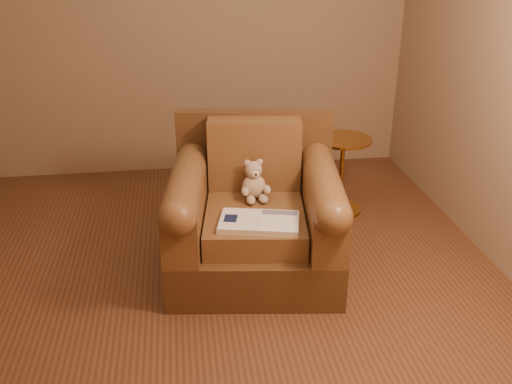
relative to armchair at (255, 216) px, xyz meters
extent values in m
plane|color=brown|center=(-0.36, -0.14, -0.38)|extent=(4.00, 4.00, 0.00)
cube|color=#93775B|center=(-0.36, 1.86, 0.97)|extent=(4.00, 0.02, 2.70)
cube|color=#93775B|center=(-0.36, -2.14, 0.97)|extent=(4.00, 0.02, 2.70)
cube|color=#53341B|center=(-0.01, -0.05, -0.23)|extent=(1.21, 1.16, 0.30)
cube|color=#53341B|center=(0.05, 0.41, 0.26)|extent=(1.09, 0.25, 0.67)
cube|color=brown|center=(-0.01, -0.10, 0.01)|extent=(0.72, 0.83, 0.16)
cube|color=brown|center=(0.04, 0.27, 0.33)|extent=(0.65, 0.25, 0.49)
cube|color=brown|center=(-0.44, -0.04, 0.10)|extent=(0.34, 0.94, 0.35)
cube|color=brown|center=(0.42, -0.16, 0.10)|extent=(0.34, 0.94, 0.35)
cylinder|color=brown|center=(-0.44, -0.04, 0.27)|extent=(0.34, 0.94, 0.22)
cylinder|color=brown|center=(0.42, -0.16, 0.27)|extent=(0.34, 0.94, 0.22)
ellipsoid|color=tan|center=(0.01, 0.10, 0.17)|extent=(0.16, 0.14, 0.17)
sphere|color=tan|center=(0.01, 0.11, 0.28)|extent=(0.12, 0.12, 0.12)
ellipsoid|color=tan|center=(-0.03, 0.12, 0.33)|extent=(0.05, 0.03, 0.05)
ellipsoid|color=tan|center=(0.05, 0.12, 0.33)|extent=(0.05, 0.03, 0.05)
ellipsoid|color=beige|center=(0.01, 0.06, 0.27)|extent=(0.05, 0.04, 0.05)
sphere|color=black|center=(0.01, 0.04, 0.28)|extent=(0.02, 0.02, 0.02)
ellipsoid|color=tan|center=(-0.06, 0.03, 0.17)|extent=(0.05, 0.10, 0.05)
ellipsoid|color=tan|center=(0.09, 0.04, 0.17)|extent=(0.05, 0.10, 0.05)
ellipsoid|color=tan|center=(-0.03, 0.00, 0.12)|extent=(0.06, 0.10, 0.05)
ellipsoid|color=tan|center=(0.06, 0.01, 0.12)|extent=(0.06, 0.10, 0.05)
cube|color=beige|center=(-0.02, -0.30, 0.11)|extent=(0.53, 0.39, 0.03)
cube|color=white|center=(-0.13, -0.27, 0.12)|extent=(0.29, 0.33, 0.00)
cube|color=white|center=(0.10, -0.33, 0.12)|extent=(0.29, 0.33, 0.00)
cube|color=beige|center=(-0.02, -0.30, 0.13)|extent=(0.07, 0.28, 0.00)
cube|color=#0F1638|center=(-0.18, -0.26, 0.13)|extent=(0.10, 0.12, 0.00)
cube|color=slate|center=(0.13, -0.23, 0.13)|extent=(0.22, 0.11, 0.00)
cylinder|color=#B88132|center=(0.80, 0.74, -0.36)|extent=(0.36, 0.36, 0.03)
cylinder|color=#B88132|center=(0.80, 0.74, -0.06)|extent=(0.04, 0.04, 0.58)
cylinder|color=#B88132|center=(0.80, 0.74, 0.24)|extent=(0.45, 0.45, 0.02)
cylinder|color=#B88132|center=(0.80, 0.74, 0.22)|extent=(0.04, 0.04, 0.02)
camera|label=1|loc=(-0.47, -3.34, 1.71)|focal=40.00mm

